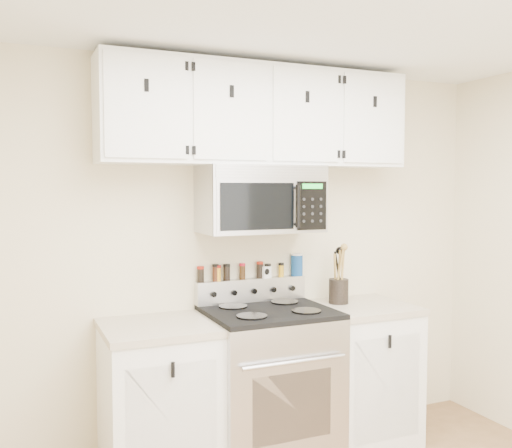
{
  "coord_description": "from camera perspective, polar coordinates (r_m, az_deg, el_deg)",
  "views": [
    {
      "loc": [
        -1.45,
        -1.73,
        1.7
      ],
      "look_at": [
        -0.08,
        1.45,
        1.48
      ],
      "focal_mm": 40.0,
      "sensor_mm": 36.0,
      "label": 1
    }
  ],
  "objects": [
    {
      "name": "kitchen_timer",
      "position": [
        3.82,
        0.9,
        -4.81
      ],
      "size": [
        0.08,
        0.08,
        0.08
      ],
      "primitive_type": "cube",
      "rotation": [
        0.0,
        0.0,
        0.35
      ],
      "color": "white",
      "rests_on": "range"
    },
    {
      "name": "range",
      "position": [
        3.68,
        1.29,
        -15.59
      ],
      "size": [
        0.76,
        0.65,
        1.1
      ],
      "color": "#B7B7BA",
      "rests_on": "floor"
    },
    {
      "name": "spice_jar_2",
      "position": [
        3.69,
        -3.86,
        -4.91
      ],
      "size": [
        0.04,
        0.04,
        0.1
      ],
      "color": "gold",
      "rests_on": "range"
    },
    {
      "name": "spice_jar_7",
      "position": [
        3.87,
        2.53,
        -4.58
      ],
      "size": [
        0.04,
        0.04,
        0.09
      ],
      "color": "gold",
      "rests_on": "range"
    },
    {
      "name": "utensil_crock",
      "position": [
        3.91,
        8.26,
        -6.46
      ],
      "size": [
        0.13,
        0.13,
        0.38
      ],
      "color": "black",
      "rests_on": "base_cabinet_right"
    },
    {
      "name": "spice_jar_1",
      "position": [
        3.69,
        -4.07,
        -4.87
      ],
      "size": [
        0.04,
        0.04,
        0.11
      ],
      "color": "#401D0F",
      "rests_on": "range"
    },
    {
      "name": "salt_canister",
      "position": [
        3.92,
        4.11,
        -4.07
      ],
      "size": [
        0.08,
        0.08,
        0.15
      ],
      "color": "navy",
      "rests_on": "range"
    },
    {
      "name": "upper_cabinets",
      "position": [
        3.64,
        0.31,
        10.73
      ],
      "size": [
        2.0,
        0.35,
        0.62
      ],
      "color": "white",
      "rests_on": "back_wall"
    },
    {
      "name": "spice_jar_4",
      "position": [
        3.75,
        -1.37,
        -4.74
      ],
      "size": [
        0.04,
        0.04,
        0.11
      ],
      "color": "#39220D",
      "rests_on": "range"
    },
    {
      "name": "back_wall",
      "position": [
        3.8,
        -0.7,
        -3.17
      ],
      "size": [
        3.5,
        0.01,
        2.5
      ],
      "primitive_type": "cube",
      "color": "beige",
      "rests_on": "floor"
    },
    {
      "name": "spice_jar_3",
      "position": [
        3.71,
        -2.94,
        -4.83
      ],
      "size": [
        0.04,
        0.04,
        0.11
      ],
      "color": "black",
      "rests_on": "range"
    },
    {
      "name": "spice_jar_6",
      "position": [
        3.83,
        1.19,
        -4.68
      ],
      "size": [
        0.04,
        0.04,
        0.09
      ],
      "color": "#3A2A0E",
      "rests_on": "range"
    },
    {
      "name": "microwave",
      "position": [
        3.59,
        0.48,
        2.52
      ],
      "size": [
        0.76,
        0.44,
        0.42
      ],
      "color": "#9E9EA3",
      "rests_on": "back_wall"
    },
    {
      "name": "spice_jar_5",
      "position": [
        3.8,
        0.4,
        -4.59
      ],
      "size": [
        0.04,
        0.04,
        0.11
      ],
      "color": "black",
      "rests_on": "range"
    },
    {
      "name": "spice_jar_0",
      "position": [
        3.66,
        -5.57,
        -5.01
      ],
      "size": [
        0.05,
        0.05,
        0.1
      ],
      "color": "black",
      "rests_on": "range"
    },
    {
      "name": "base_cabinet_right",
      "position": [
        4.03,
        10.39,
        -14.32
      ],
      "size": [
        0.64,
        0.62,
        0.92
      ],
      "color": "white",
      "rests_on": "floor"
    },
    {
      "name": "base_cabinet_left",
      "position": [
        3.5,
        -9.68,
        -17.15
      ],
      "size": [
        0.64,
        0.62,
        0.92
      ],
      "color": "white",
      "rests_on": "floor"
    }
  ]
}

